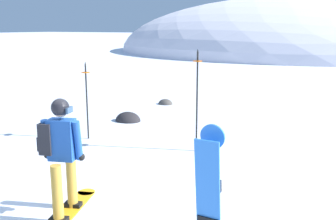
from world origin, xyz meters
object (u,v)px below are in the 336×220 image
Objects in this scene: spare_snowboard at (209,197)px; piste_marker_near at (87,95)px; rock_mid at (165,104)px; snowboarder_main at (61,154)px; piste_marker_far at (197,94)px; rock_small at (128,121)px.

spare_snowboard is 5.74m from piste_marker_near.
piste_marker_near is at bearing 142.99° from spare_snowboard.
spare_snowboard is 9.61m from rock_mid.
snowboarder_main is at bearing 176.02° from spare_snowboard.
rock_mid is (-3.15, 4.33, -1.26)m from piste_marker_far.
rock_small reaches higher than rock_mid.
rock_mid is at bearing 108.78° from snowboarder_main.
snowboarder_main is 3.41× the size of rock_mid.
piste_marker_near is at bearing -84.65° from rock_mid.
rock_mid is (-0.44, 4.70, -1.07)m from piste_marker_near.
snowboarder_main is at bearing -71.22° from rock_mid.
piste_marker_far is at bearing 7.73° from piste_marker_near.
piste_marker_far is 2.95× the size of rock_small.
piste_marker_far is (2.71, 0.37, 0.19)m from piste_marker_near.
snowboarder_main is 8.49m from rock_mid.
snowboarder_main reaches higher than rock_mid.
rock_small is (-0.18, 1.98, -1.07)m from piste_marker_near.
piste_marker_near is 2.74m from piste_marker_far.
spare_snowboard is at bearing -37.01° from piste_marker_near.
piste_marker_far is (-1.87, 3.82, 0.42)m from spare_snowboard.
piste_marker_near reaches higher than spare_snowboard.
piste_marker_far reaches higher than rock_mid.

